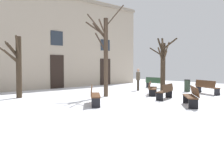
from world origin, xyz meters
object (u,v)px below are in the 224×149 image
(tree_left_of_center, at_px, (17,64))
(bench_by_litter_bin, at_px, (191,96))
(bench_near_center_tree, at_px, (207,87))
(bench_back_to_back_right, at_px, (154,83))
(bench_facing_shops, at_px, (94,95))
(tree_right_of_center, at_px, (163,63))
(bench_far_corner, at_px, (165,91))
(litter_bin, at_px, (187,86))
(tree_foreground, at_px, (105,53))
(person_near_bench, at_px, (138,78))
(bench_near_lamp, at_px, (152,88))

(tree_left_of_center, bearing_deg, bench_by_litter_bin, -59.36)
(bench_near_center_tree, height_order, bench_back_to_back_right, bench_near_center_tree)
(tree_left_of_center, bearing_deg, bench_facing_shops, -69.91)
(bench_facing_shops, height_order, bench_near_center_tree, bench_facing_shops)
(tree_right_of_center, distance_m, tree_left_of_center, 9.92)
(bench_near_center_tree, height_order, bench_far_corner, bench_near_center_tree)
(litter_bin, distance_m, bench_facing_shops, 8.60)
(tree_foreground, bearing_deg, person_near_bench, 12.24)
(tree_foreground, height_order, bench_by_litter_bin, tree_foreground)
(bench_far_corner, bearing_deg, bench_near_lamp, -135.11)
(tree_right_of_center, xyz_separation_m, bench_far_corner, (-3.19, -2.43, -1.61))
(bench_facing_shops, bearing_deg, bench_far_corner, -70.07)
(bench_by_litter_bin, bearing_deg, bench_far_corner, -153.17)
(litter_bin, bearing_deg, bench_near_center_tree, -100.86)
(bench_near_center_tree, distance_m, bench_far_corner, 4.20)
(litter_bin, xyz_separation_m, person_near_bench, (-2.10, 2.94, 0.48))
(tree_foreground, bearing_deg, litter_bin, -18.16)
(tree_left_of_center, bearing_deg, tree_foreground, -36.15)
(tree_left_of_center, distance_m, bench_back_to_back_right, 11.16)
(tree_foreground, xyz_separation_m, bench_by_litter_bin, (0.78, -5.35, -2.23))
(litter_bin, distance_m, bench_back_to_back_right, 3.37)
(bench_far_corner, relative_size, person_near_bench, 0.98)
(bench_back_to_back_right, relative_size, person_near_bench, 0.98)
(tree_right_of_center, distance_m, bench_near_center_tree, 3.42)
(bench_near_center_tree, distance_m, person_near_bench, 4.91)
(litter_bin, height_order, bench_far_corner, litter_bin)
(tree_right_of_center, relative_size, bench_back_to_back_right, 2.45)
(bench_facing_shops, bearing_deg, bench_near_lamp, -47.22)
(tree_foreground, xyz_separation_m, tree_left_of_center, (-4.21, 3.07, -0.67))
(litter_bin, bearing_deg, tree_foreground, 161.84)
(bench_near_lamp, distance_m, person_near_bench, 2.72)
(tree_left_of_center, xyz_separation_m, bench_back_to_back_right, (10.90, -1.78, -1.57))
(bench_back_to_back_right, relative_size, bench_far_corner, 0.99)
(bench_near_lamp, bearing_deg, tree_left_of_center, 112.27)
(tree_left_of_center, height_order, bench_near_center_tree, tree_left_of_center)
(tree_left_of_center, xyz_separation_m, bench_far_corner, (5.94, -6.30, -1.58))
(bench_near_lamp, xyz_separation_m, bench_near_center_tree, (3.10, -2.21, 0.03))
(tree_left_of_center, relative_size, bench_near_lamp, 2.04)
(tree_foreground, xyz_separation_m, bench_back_to_back_right, (6.70, 1.30, -2.25))
(tree_right_of_center, bearing_deg, bench_back_to_back_right, 49.78)
(litter_bin, bearing_deg, bench_by_litter_bin, -148.65)
(litter_bin, bearing_deg, bench_facing_shops, 179.17)
(person_near_bench, bearing_deg, bench_by_litter_bin, 33.98)
(bench_near_lamp, height_order, bench_back_to_back_right, bench_back_to_back_right)
(bench_far_corner, bearing_deg, tree_foreground, -75.59)
(bench_near_center_tree, relative_size, person_near_bench, 1.14)
(bench_by_litter_bin, relative_size, person_near_bench, 0.98)
(tree_left_of_center, distance_m, bench_far_corner, 8.80)
(bench_far_corner, xyz_separation_m, person_near_bench, (2.39, 4.12, 0.47))
(bench_back_to_back_right, relative_size, bench_by_litter_bin, 0.99)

